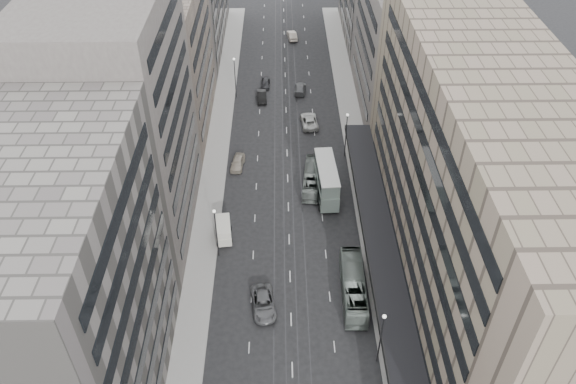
{
  "coord_description": "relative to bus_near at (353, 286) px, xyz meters",
  "views": [
    {
      "loc": [
        -1.04,
        -41.94,
        55.86
      ],
      "look_at": [
        -0.11,
        18.43,
        5.87
      ],
      "focal_mm": 35.0,
      "sensor_mm": 36.0,
      "label": 1
    }
  ],
  "objects": [
    {
      "name": "building_left_c",
      "position": [
        -29.42,
        41.21,
        10.85
      ],
      "size": [
        15.0,
        28.0,
        25.0
      ],
      "primitive_type": "cube",
      "color": "#786B5E",
      "rests_on": "ground"
    },
    {
      "name": "sedan_5",
      "position": [
        -12.6,
        48.88,
        -0.84
      ],
      "size": [
        2.08,
        5.05,
        1.63
      ],
      "primitive_type": "imported",
      "rotation": [
        0.0,
        0.0,
        0.07
      ],
      "color": "black",
      "rests_on": "ground"
    },
    {
      "name": "panel_van",
      "position": [
        -17.12,
        10.65,
        -0.11
      ],
      "size": [
        2.6,
        4.62,
        2.78
      ],
      "rotation": [
        0.0,
        0.0,
        0.12
      ],
      "color": "beige",
      "rests_on": "ground"
    },
    {
      "name": "building_right_mid",
      "position": [
        13.58,
        47.21,
        10.35
      ],
      "size": [
        15.0,
        28.0,
        24.0
      ],
      "primitive_type": "cube",
      "color": "#514A46",
      "rests_on": "ground"
    },
    {
      "name": "sidewalk_right",
      "position": [
        4.08,
        32.71,
        -1.57
      ],
      "size": [
        4.0,
        125.0,
        0.15
      ],
      "primitive_type": "cube",
      "color": "gray",
      "rests_on": "ground"
    },
    {
      "name": "bus_far",
      "position": [
        -4.19,
        22.36,
        -0.24
      ],
      "size": [
        3.46,
        10.3,
        2.81
      ],
      "primitive_type": "imported",
      "rotation": [
        0.0,
        0.0,
        3.03
      ],
      "color": "gray",
      "rests_on": "ground"
    },
    {
      "name": "sedan_2",
      "position": [
        -11.32,
        -1.93,
        -0.8
      ],
      "size": [
        3.6,
        6.41,
        1.69
      ],
      "primitive_type": "imported",
      "rotation": [
        0.0,
        0.0,
        0.13
      ],
      "color": "#545456",
      "rests_on": "ground"
    },
    {
      "name": "sidewalk_left",
      "position": [
        -19.92,
        32.71,
        -1.57
      ],
      "size": [
        4.0,
        125.0,
        0.15
      ],
      "primitive_type": "cube",
      "color": "gray",
      "rests_on": "ground"
    },
    {
      "name": "lamp_left_far",
      "position": [
        -17.62,
        50.21,
        3.56
      ],
      "size": [
        0.44,
        0.44,
        8.32
      ],
      "color": "#262628",
      "rests_on": "ground"
    },
    {
      "name": "ground",
      "position": [
        -7.92,
        -4.79,
        -1.65
      ],
      "size": [
        220.0,
        220.0,
        0.0
      ],
      "primitive_type": "plane",
      "color": "black",
      "rests_on": "ground"
    },
    {
      "name": "department_store",
      "position": [
        13.53,
        3.21,
        13.3
      ],
      "size": [
        19.2,
        60.0,
        30.0
      ],
      "color": "#786758",
      "rests_on": "ground"
    },
    {
      "name": "sedan_6",
      "position": [
        -3.76,
        39.95,
        -0.79
      ],
      "size": [
        3.28,
        6.34,
        1.71
      ],
      "primitive_type": "imported",
      "rotation": [
        0.0,
        0.0,
        3.22
      ],
      "color": "beige",
      "rests_on": "ground"
    },
    {
      "name": "lamp_right_far",
      "position": [
        1.78,
        30.21,
        3.56
      ],
      "size": [
        0.44,
        0.44,
        8.32
      ],
      "color": "#262628",
      "rests_on": "ground"
    },
    {
      "name": "sedan_7",
      "position": [
        -5.03,
        52.05,
        -0.9
      ],
      "size": [
        2.64,
        5.38,
        1.51
      ],
      "primitive_type": "imported",
      "rotation": [
        0.0,
        0.0,
        3.04
      ],
      "color": "#545456",
      "rests_on": "ground"
    },
    {
      "name": "double_decker",
      "position": [
        -2.1,
        20.04,
        1.28
      ],
      "size": [
        3.54,
        10.06,
        5.42
      ],
      "rotation": [
        0.0,
        0.0,
        0.06
      ],
      "color": "gray",
      "rests_on": "ground"
    },
    {
      "name": "building_left_b",
      "position": [
        -29.42,
        14.21,
        15.35
      ],
      "size": [
        15.0,
        26.0,
        34.0
      ],
      "primitive_type": "cube",
      "color": "#514A46",
      "rests_on": "ground"
    },
    {
      "name": "sedan_8",
      "position": [
        -11.94,
        54.34,
        -0.92
      ],
      "size": [
        1.84,
        4.34,
        1.46
      ],
      "primitive_type": "imported",
      "rotation": [
        0.0,
        0.0,
        -0.03
      ],
      "color": "#252527",
      "rests_on": "ground"
    },
    {
      "name": "bus_near",
      "position": [
        0.0,
        0.0,
        0.0
      ],
      "size": [
        3.07,
        11.9,
        3.3
      ],
      "primitive_type": "imported",
      "rotation": [
        0.0,
        0.0,
        3.12
      ],
      "color": "slate",
      "rests_on": "ground"
    },
    {
      "name": "sedan_9",
      "position": [
        -6.12,
        76.79,
        -0.79
      ],
      "size": [
        2.51,
        5.4,
        1.71
      ],
      "primitive_type": "imported",
      "rotation": [
        0.0,
        0.0,
        3.28
      ],
      "color": "beige",
      "rests_on": "ground"
    },
    {
      "name": "lamp_left_near",
      "position": [
        -17.62,
        7.21,
        3.56
      ],
      "size": [
        0.44,
        0.44,
        8.32
      ],
      "color": "#262628",
      "rests_on": "ground"
    },
    {
      "name": "lamp_right_near",
      "position": [
        1.78,
        -9.79,
        3.56
      ],
      "size": [
        0.44,
        0.44,
        8.32
      ],
      "color": "#262628",
      "rests_on": "ground"
    },
    {
      "name": "sedan_4",
      "position": [
        -16.11,
        27.45,
        -0.82
      ],
      "size": [
        2.55,
        5.05,
        1.65
      ],
      "primitive_type": "imported",
      "rotation": [
        0.0,
        0.0,
        -0.13
      ],
      "color": "#A49988",
      "rests_on": "ground"
    },
    {
      "name": "building_left_a",
      "position": [
        -29.42,
        -12.79,
        13.35
      ],
      "size": [
        15.0,
        28.0,
        30.0
      ],
      "primitive_type": "cube",
      "color": "slate",
      "rests_on": "ground"
    }
  ]
}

